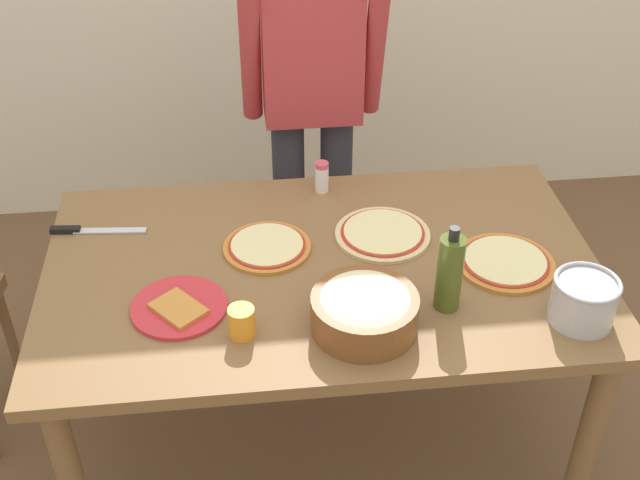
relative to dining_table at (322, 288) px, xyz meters
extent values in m
plane|color=brown|center=(0.00, 0.00, -0.67)|extent=(8.00, 8.00, 0.00)
cube|color=brown|center=(0.00, 0.00, 0.07)|extent=(1.60, 0.96, 0.04)
cylinder|color=brown|center=(0.72, -0.40, -0.31)|extent=(0.07, 0.07, 0.72)
cylinder|color=brown|center=(-0.72, 0.40, -0.31)|extent=(0.07, 0.07, 0.72)
cylinder|color=brown|center=(0.72, 0.40, -0.31)|extent=(0.07, 0.07, 0.72)
cylinder|color=#2D2D38|center=(-0.04, 0.76, -0.24)|extent=(0.12, 0.12, 0.85)
cylinder|color=#2D2D38|center=(0.14, 0.76, -0.24)|extent=(0.12, 0.12, 0.85)
cube|color=#B7383D|center=(0.05, 0.76, 0.46)|extent=(0.34, 0.20, 0.55)
cylinder|color=#B7383D|center=(-0.16, 0.71, 0.46)|extent=(0.07, 0.21, 0.55)
cylinder|color=#B7383D|center=(0.26, 0.71, 0.46)|extent=(0.07, 0.21, 0.55)
cylinder|color=brown|center=(-1.06, 0.38, -0.44)|extent=(0.04, 0.04, 0.45)
cylinder|color=beige|center=(0.20, 0.12, 0.10)|extent=(0.29, 0.29, 0.01)
cylinder|color=#B22D1E|center=(0.20, 0.12, 0.10)|extent=(0.25, 0.25, 0.00)
cylinder|color=beige|center=(0.20, 0.12, 0.11)|extent=(0.24, 0.24, 0.00)
cylinder|color=#C67A33|center=(-0.15, 0.09, 0.10)|extent=(0.26, 0.26, 0.01)
cylinder|color=#B22D1E|center=(-0.15, 0.09, 0.10)|extent=(0.23, 0.23, 0.00)
cylinder|color=beige|center=(-0.15, 0.09, 0.11)|extent=(0.21, 0.21, 0.00)
cylinder|color=#C67A33|center=(0.52, -0.06, 0.10)|extent=(0.29, 0.29, 0.01)
cylinder|color=#B22D1E|center=(0.52, -0.06, 0.10)|extent=(0.25, 0.25, 0.00)
cylinder|color=beige|center=(0.52, -0.06, 0.11)|extent=(0.23, 0.23, 0.00)
cylinder|color=red|center=(-0.40, -0.15, 0.10)|extent=(0.26, 0.26, 0.01)
cube|color=#CC8438|center=(-0.40, -0.17, 0.11)|extent=(0.17, 0.17, 0.01)
cylinder|color=brown|center=(0.08, -0.28, 0.14)|extent=(0.28, 0.28, 0.10)
ellipsoid|color=beige|center=(0.08, -0.28, 0.18)|extent=(0.25, 0.25, 0.05)
cylinder|color=#47561E|center=(0.31, -0.22, 0.20)|extent=(0.07, 0.07, 0.22)
cylinder|color=black|center=(0.31, -0.22, 0.33)|extent=(0.03, 0.03, 0.04)
cylinder|color=#B7B7BC|center=(0.65, -0.31, 0.15)|extent=(0.17, 0.17, 0.12)
torus|color=#A5A5AD|center=(0.65, -0.31, 0.21)|extent=(0.17, 0.17, 0.01)
cylinder|color=orange|center=(-0.24, -0.27, 0.13)|extent=(0.07, 0.07, 0.08)
cylinder|color=white|center=(0.04, 0.39, 0.14)|extent=(0.04, 0.04, 0.09)
cylinder|color=#D84C66|center=(0.04, 0.39, 0.19)|extent=(0.04, 0.04, 0.02)
cube|color=silver|center=(-0.62, 0.23, 0.09)|extent=(0.22, 0.05, 0.01)
cube|color=black|center=(-0.76, 0.25, 0.10)|extent=(0.09, 0.03, 0.02)
camera|label=1|loc=(-0.21, -1.84, 1.51)|focal=45.32mm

